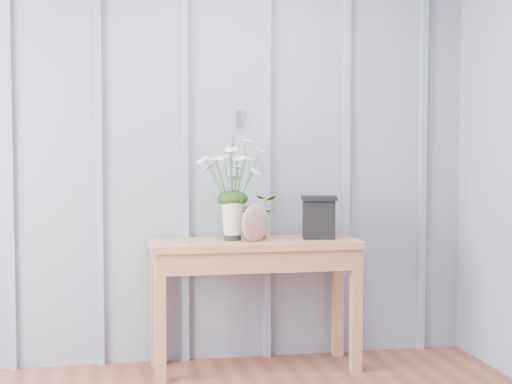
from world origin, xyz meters
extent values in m
cube|color=#848DA1|center=(0.00, 2.25, 1.25)|extent=(4.00, 0.01, 2.50)
cube|color=#A3A4A8|center=(0.58, 2.23, 1.45)|extent=(0.03, 0.01, 0.10)
cube|color=#8490A9|center=(-0.75, 2.23, 1.25)|extent=(0.04, 0.03, 2.50)
cube|color=#8490A9|center=(-0.25, 2.23, 1.25)|extent=(0.04, 0.03, 2.50)
cube|color=#8490A9|center=(0.25, 2.23, 1.25)|extent=(0.04, 0.03, 2.50)
cube|color=#8490A9|center=(0.75, 2.23, 1.25)|extent=(0.04, 0.03, 2.50)
cube|color=#8490A9|center=(1.25, 2.23, 1.25)|extent=(0.04, 0.03, 2.50)
cube|color=#8490A9|center=(1.75, 2.23, 1.25)|extent=(0.04, 0.03, 2.50)
cube|color=#A8754F|center=(0.63, 1.99, 0.73)|extent=(1.20, 0.45, 0.04)
cube|color=#A8754F|center=(0.63, 1.99, 0.65)|extent=(1.13, 0.42, 0.12)
cube|color=#A8754F|center=(0.07, 1.81, 0.35)|extent=(0.06, 0.06, 0.71)
cube|color=#A8754F|center=(1.18, 1.81, 0.35)|extent=(0.06, 0.06, 0.71)
cube|color=#A8754F|center=(0.07, 2.17, 0.35)|extent=(0.06, 0.06, 0.71)
cube|color=#A8754F|center=(1.18, 2.17, 0.35)|extent=(0.06, 0.06, 0.71)
cylinder|color=black|center=(0.50, 2.01, 0.78)|extent=(0.10, 0.10, 0.06)
cone|color=beige|center=(0.50, 2.01, 0.87)|extent=(0.18, 0.18, 0.23)
ellipsoid|color=#163213|center=(0.50, 2.01, 0.99)|extent=(0.18, 0.15, 0.09)
imported|color=#163213|center=(0.67, 2.09, 0.88)|extent=(0.24, 0.21, 0.26)
ellipsoid|color=#843F4F|center=(0.62, 1.92, 0.86)|extent=(0.21, 0.18, 0.22)
cube|color=black|center=(1.01, 1.99, 0.86)|extent=(0.20, 0.17, 0.23)
cube|color=black|center=(1.01, 1.99, 0.99)|extent=(0.23, 0.19, 0.02)
camera|label=1|loc=(-0.20, -2.41, 1.30)|focal=55.00mm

